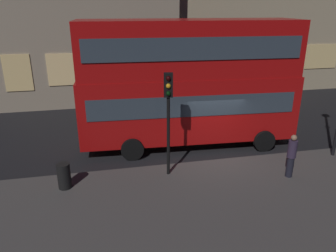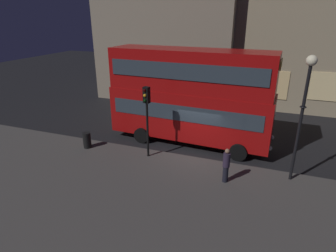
{
  "view_description": "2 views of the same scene",
  "coord_description": "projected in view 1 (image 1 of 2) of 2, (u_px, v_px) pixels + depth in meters",
  "views": [
    {
      "loc": [
        -4.72,
        -12.26,
        6.3
      ],
      "look_at": [
        -2.22,
        -0.35,
        1.71
      ],
      "focal_mm": 34.58,
      "sensor_mm": 36.0,
      "label": 1
    },
    {
      "loc": [
        3.46,
        -14.24,
        7.47
      ],
      "look_at": [
        -1.93,
        0.53,
        1.29
      ],
      "focal_mm": 30.14,
      "sensor_mm": 36.0,
      "label": 2
    }
  ],
  "objects": [
    {
      "name": "double_decker_bus",
      "position": [
        189.0,
        80.0,
        14.42
      ],
      "size": [
        9.94,
        3.11,
        5.71
      ],
      "rotation": [
        0.0,
        0.0,
        -0.05
      ],
      "color": "#9E0C0C",
      "rests_on": "ground"
    },
    {
      "name": "ground_plane",
      "position": [
        215.0,
        156.0,
        14.36
      ],
      "size": [
        80.0,
        80.0,
        0.0
      ],
      "primitive_type": "plane",
      "color": "black"
    },
    {
      "name": "sidewalk_slab",
      "position": [
        273.0,
        227.0,
        9.66
      ],
      "size": [
        44.0,
        9.05,
        0.12
      ],
      "primitive_type": "cube",
      "color": "#423F3D",
      "rests_on": "ground"
    },
    {
      "name": "traffic_light_near_kerb",
      "position": [
        168.0,
        104.0,
        11.58
      ],
      "size": [
        0.37,
        0.39,
        3.95
      ],
      "rotation": [
        0.0,
        0.0,
        -0.21
      ],
      "color": "black",
      "rests_on": "sidewalk_slab"
    },
    {
      "name": "pedestrian",
      "position": [
        291.0,
        155.0,
        12.1
      ],
      "size": [
        0.33,
        0.33,
        1.71
      ],
      "rotation": [
        0.0,
        0.0,
        2.81
      ],
      "color": "black",
      "rests_on": "sidewalk_slab"
    },
    {
      "name": "litter_bin",
      "position": [
        64.0,
        176.0,
        11.48
      ],
      "size": [
        0.47,
        0.47,
        0.94
      ],
      "primitive_type": "cylinder",
      "color": "black",
      "rests_on": "sidewalk_slab"
    }
  ]
}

